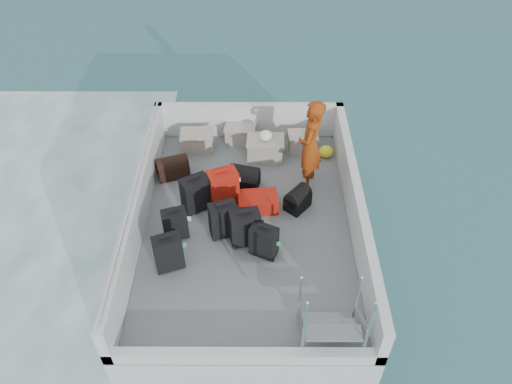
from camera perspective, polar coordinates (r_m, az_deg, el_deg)
ground at (r=8.65m, az=-0.95°, el=-6.32°), size 160.00×160.00×0.00m
ferry_hull at (r=8.43m, az=-0.97°, el=-5.00°), size 3.60×5.00×0.60m
deck at (r=8.20m, az=-1.00°, el=-3.55°), size 3.30×4.70×0.02m
deck_fittings at (r=7.70m, az=1.52°, el=-3.34°), size 3.60×5.00×0.90m
suitcase_0 at (r=7.45m, az=-9.97°, el=-6.89°), size 0.47×0.36×0.64m
suitcase_1 at (r=7.87m, az=-9.22°, el=-3.71°), size 0.42×0.32×0.57m
suitcase_2 at (r=8.26m, az=-6.90°, el=-0.25°), size 0.52×0.46×0.65m
suitcase_4 at (r=7.80m, az=-3.75°, el=-3.24°), size 0.48×0.37×0.63m
suitcase_5 at (r=8.32m, az=-3.78°, el=0.51°), size 0.56×0.45×0.67m
suitcase_6 at (r=7.54m, az=0.91°, el=-5.67°), size 0.46×0.39×0.56m
suitcase_7 at (r=7.67m, az=-1.26°, el=-4.15°), size 0.50×0.36×0.64m
suitcase_8 at (r=8.34m, az=0.21°, el=-1.17°), size 0.70×0.50×0.26m
duffel_0 at (r=9.05m, az=-9.45°, el=2.65°), size 0.62×0.47×0.32m
duffel_1 at (r=8.74m, az=-1.34°, el=1.57°), size 0.58×0.42×0.32m
duffel_2 at (r=8.35m, az=4.77°, el=-0.98°), size 0.49×0.51×0.32m
crate_0 at (r=9.60m, az=-6.73°, el=5.75°), size 0.60×0.43×0.35m
crate_1 at (r=9.74m, az=-1.79°, el=6.63°), size 0.59×0.44×0.33m
crate_2 at (r=9.31m, az=1.07°, el=4.92°), size 0.67×0.47×0.39m
crate_3 at (r=9.59m, az=5.33°, el=5.71°), size 0.53×0.38×0.31m
yellow_bag at (r=9.48m, az=7.98°, el=4.61°), size 0.28×0.26×0.22m
white_bag at (r=9.14m, az=1.10°, el=6.32°), size 0.24×0.24×0.18m
passenger at (r=8.39m, az=6.20°, el=5.31°), size 0.55×0.71×1.69m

